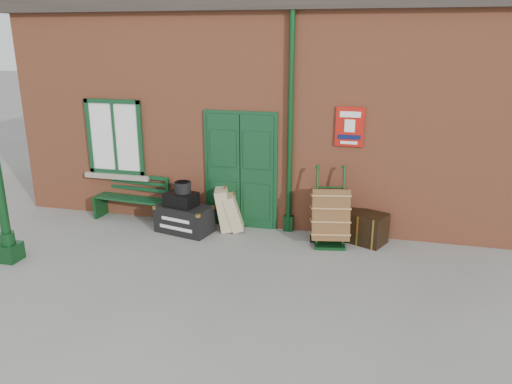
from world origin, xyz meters
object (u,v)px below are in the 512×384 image
(bench, at_px, (133,197))
(houdini_trunk, at_px, (184,219))
(dark_trunk, at_px, (364,227))
(porter_trolley, at_px, (330,215))

(bench, xyz_separation_m, houdini_trunk, (1.28, -0.41, -0.21))
(houdini_trunk, distance_m, dark_trunk, 3.34)
(houdini_trunk, xyz_separation_m, dark_trunk, (3.32, 0.34, 0.02))
(bench, relative_size, houdini_trunk, 1.50)
(bench, height_order, porter_trolley, porter_trolley)
(porter_trolley, relative_size, dark_trunk, 1.77)
(porter_trolley, bearing_deg, dark_trunk, 8.17)
(houdini_trunk, bearing_deg, porter_trolley, 15.85)
(houdini_trunk, bearing_deg, bench, 175.23)
(houdini_trunk, relative_size, porter_trolley, 0.76)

